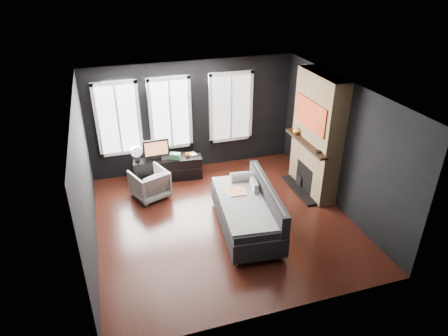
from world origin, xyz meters
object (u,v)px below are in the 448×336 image
object	(u,v)px
media_console	(168,168)
mug	(188,154)
book	(190,151)
mantel_vase	(297,130)
armchair	(150,182)
monitor	(156,148)
sofa	(246,209)

from	to	relation	value
media_console	mug	distance (m)	0.59
mug	book	bearing A→B (deg)	46.14
book	mantel_vase	xyz separation A→B (m)	(2.25, -1.03, 0.67)
armchair	media_console	size ratio (longest dim) A/B	0.45
armchair	book	world-z (taller)	book
media_console	armchair	bearing A→B (deg)	-120.71
media_console	mug	bearing A→B (deg)	-5.26
monitor	mantel_vase	world-z (taller)	mantel_vase
sofa	mug	bearing A→B (deg)	110.29
monitor	armchair	bearing A→B (deg)	-113.67
sofa	armchair	size ratio (longest dim) A/B	3.03
media_console	book	size ratio (longest dim) A/B	8.08
media_console	mantel_vase	distance (m)	3.17
armchair	mantel_vase	distance (m)	3.49
sofa	book	bearing A→B (deg)	108.23
media_console	monitor	world-z (taller)	monitor
armchair	mug	size ratio (longest dim) A/B	6.43
armchair	media_console	distance (m)	0.91
sofa	media_console	xyz separation A→B (m)	(-1.08, 2.49, -0.20)
sofa	mantel_vase	world-z (taller)	mantel_vase
media_console	book	distance (m)	0.67
armchair	book	size ratio (longest dim) A/B	3.68
mantel_vase	monitor	bearing A→B (deg)	160.87
sofa	media_console	bearing A→B (deg)	119.67
monitor	book	size ratio (longest dim) A/B	3.12
sofa	mug	world-z (taller)	sofa
sofa	armchair	world-z (taller)	sofa
mantel_vase	book	bearing A→B (deg)	155.30
sofa	monitor	size ratio (longest dim) A/B	3.57
mug	mantel_vase	distance (m)	2.61
media_console	monitor	size ratio (longest dim) A/B	2.59
mantel_vase	armchair	bearing A→B (deg)	174.53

